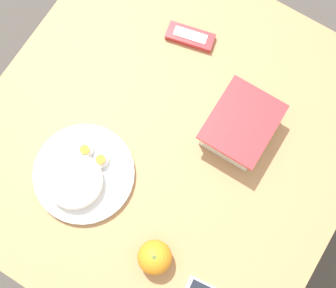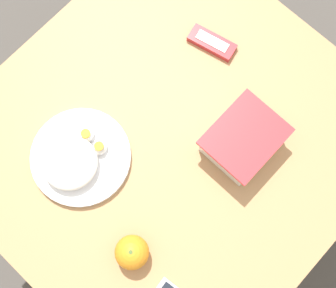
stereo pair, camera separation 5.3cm
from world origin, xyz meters
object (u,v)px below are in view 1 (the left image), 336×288
object	(u,v)px
rice_plate	(81,176)
candy_bar	(190,37)
food_container	(240,126)
orange_fruit	(155,257)

from	to	relation	value
rice_plate	candy_bar	bearing A→B (deg)	175.98
food_container	rice_plate	xyz separation A→B (m)	(0.31, -0.27, -0.01)
orange_fruit	candy_bar	distance (m)	0.58
food_container	rice_plate	bearing A→B (deg)	-40.94
orange_fruit	candy_bar	xyz separation A→B (m)	(-0.53, -0.22, -0.03)
rice_plate	candy_bar	world-z (taller)	rice_plate
rice_plate	candy_bar	size ratio (longest dim) A/B	1.86
orange_fruit	candy_bar	world-z (taller)	orange_fruit
food_container	orange_fruit	xyz separation A→B (m)	(0.38, -0.01, 0.00)
rice_plate	food_container	bearing A→B (deg)	139.06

